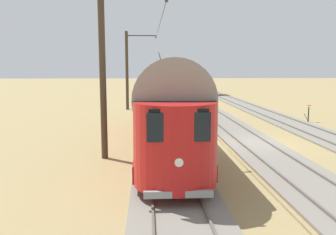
% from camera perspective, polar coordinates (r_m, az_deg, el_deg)
% --- Properties ---
extents(ground_plane, '(220.00, 220.00, 0.00)m').
position_cam_1_polar(ground_plane, '(18.73, 13.79, -4.27)').
color(ground_plane, '#937F51').
extents(track_streetcar_siding, '(2.80, 80.00, 0.18)m').
position_cam_1_polar(track_streetcar_siding, '(20.85, 25.92, -3.46)').
color(track_streetcar_siding, slate).
rests_on(track_streetcar_siding, ground).
extents(track_adjacent_siding, '(2.80, 80.00, 0.18)m').
position_cam_1_polar(track_adjacent_siding, '(19.01, 13.52, -3.91)').
color(track_adjacent_siding, slate).
rests_on(track_adjacent_siding, ground).
extents(track_third_siding, '(2.80, 80.00, 0.18)m').
position_cam_1_polar(track_third_siding, '(18.22, -0.71, -4.21)').
color(track_third_siding, slate).
rests_on(track_third_siding, ground).
extents(vintage_streetcar, '(2.65, 18.25, 4.89)m').
position_cam_1_polar(vintage_streetcar, '(18.20, -0.77, 2.83)').
color(vintage_streetcar, red).
rests_on(vintage_streetcar, ground).
extents(catenary_pole_foreground, '(2.97, 0.28, 7.33)m').
position_cam_1_polar(catenary_pole_foreground, '(32.96, -6.66, 7.95)').
color(catenary_pole_foreground, '#423323').
rests_on(catenary_pole_foreground, ground).
extents(catenary_pole_mid_near, '(2.97, 0.28, 7.33)m').
position_cam_1_polar(catenary_pole_mid_near, '(15.17, -10.46, 7.54)').
color(catenary_pole_mid_near, '#423323').
rests_on(catenary_pole_mid_near, ground).
extents(overhead_wire_run, '(2.77, 39.70, 0.18)m').
position_cam_1_polar(overhead_wire_run, '(16.08, -0.63, 18.28)').
color(overhead_wire_run, black).
rests_on(overhead_wire_run, ground).
extents(switch_stand, '(0.50, 0.30, 1.24)m').
position_cam_1_polar(switch_stand, '(27.49, 22.19, 0.79)').
color(switch_stand, black).
rests_on(switch_stand, ground).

